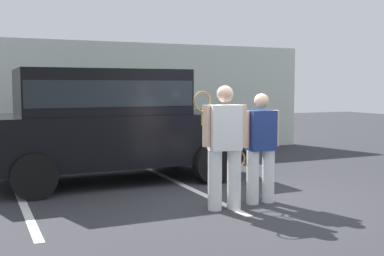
{
  "coord_description": "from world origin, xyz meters",
  "views": [
    {
      "loc": [
        -3.63,
        -6.23,
        1.75
      ],
      "look_at": [
        -0.29,
        1.2,
        1.05
      ],
      "focal_mm": 45.4,
      "sensor_mm": 36.0,
      "label": 1
    }
  ],
  "objects": [
    {
      "name": "potted_plant_by_porch",
      "position": [
        2.34,
        4.68,
        0.47
      ],
      "size": [
        0.64,
        0.64,
        0.85
      ],
      "color": "brown",
      "rests_on": "ground_plane"
    },
    {
      "name": "parking_stripe_0",
      "position": [
        -3.01,
        1.5,
        0.0
      ],
      "size": [
        0.12,
        4.4,
        0.01
      ],
      "primitive_type": "cube",
      "color": "silver",
      "rests_on": "ground_plane"
    },
    {
      "name": "ground_plane",
      "position": [
        0.0,
        0.0,
        0.0
      ],
      "size": [
        40.0,
        40.0,
        0.0
      ],
      "primitive_type": "plane",
      "color": "#2D2D33"
    },
    {
      "name": "tennis_player_man",
      "position": [
        -0.42,
        -0.21,
        0.92
      ],
      "size": [
        0.78,
        0.33,
        1.76
      ],
      "rotation": [
        0.0,
        0.0,
        3.0
      ],
      "color": "white",
      "rests_on": "ground_plane"
    },
    {
      "name": "parking_stripe_1",
      "position": [
        -0.29,
        1.5,
        0.0
      ],
      "size": [
        0.12,
        4.4,
        0.01
      ],
      "primitive_type": "cube",
      "color": "silver",
      "rests_on": "ground_plane"
    },
    {
      "name": "tennis_player_woman",
      "position": [
        0.25,
        -0.1,
        0.85
      ],
      "size": [
        0.87,
        0.26,
        1.65
      ],
      "rotation": [
        0.0,
        0.0,
        3.14
      ],
      "color": "white",
      "rests_on": "ground_plane"
    },
    {
      "name": "house_frontage",
      "position": [
        0.0,
        5.89,
        1.35
      ],
      "size": [
        10.25,
        0.4,
        2.87
      ],
      "color": "silver",
      "rests_on": "ground_plane"
    },
    {
      "name": "parked_suv",
      "position": [
        -1.38,
        2.48,
        1.15
      ],
      "size": [
        4.6,
        2.17,
        2.05
      ],
      "rotation": [
        0.0,
        0.0,
        -0.0
      ],
      "color": "black",
      "rests_on": "ground_plane"
    }
  ]
}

